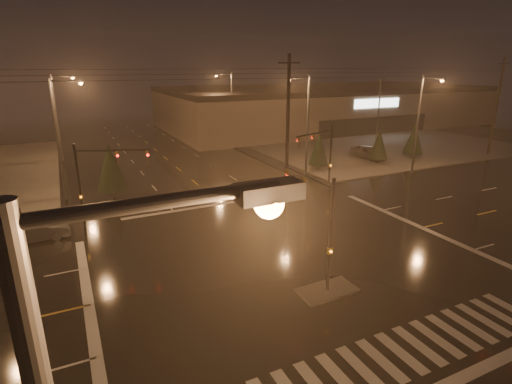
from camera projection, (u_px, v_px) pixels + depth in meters
ground at (287, 259)px, 23.69m from camera, size 140.00×140.00×0.00m
sidewalk_ne at (358, 139)px, 61.87m from camera, size 36.00×36.00×0.12m
median_island at (327, 290)px, 20.24m from camera, size 3.00×1.60×0.15m
crosswalk at (401, 352)px, 15.97m from camera, size 15.00×2.60×0.01m
stop_bar_far at (221, 204)px, 33.12m from camera, size 16.00×0.50×0.01m
parking_lot at (391, 139)px, 62.24m from camera, size 50.00×24.00×0.08m
retail_building at (325, 104)px, 76.52m from camera, size 60.20×28.30×7.20m
signal_mast_median at (320, 217)px, 19.92m from camera, size 0.25×4.59×6.00m
signal_mast_ne at (324, 151)px, 35.18m from camera, size 4.84×1.86×6.00m
signal_mast_nw at (94, 175)px, 27.29m from camera, size 4.84×1.86×6.00m
streetlight_1 at (61, 132)px, 32.73m from camera, size 2.77×0.32×10.00m
streetlight_2 at (59, 112)px, 46.45m from camera, size 2.77×0.32×10.00m
streetlight_3 at (305, 119)px, 40.30m from camera, size 2.77×0.32×10.00m
streetlight_4 at (230, 103)px, 57.46m from camera, size 2.77×0.32×10.00m
streetlight_6 at (420, 119)px, 40.67m from camera, size 0.32×2.77×10.00m
utility_pole_1 at (288, 120)px, 37.17m from camera, size 2.20×0.32×12.00m
utility_pole_2 at (496, 106)px, 49.63m from camera, size 2.20×0.32×12.00m
conifer_0 at (319, 149)px, 42.88m from camera, size 2.14×2.14×4.05m
conifer_1 at (379, 144)px, 45.84m from camera, size 2.13×2.13×4.02m
conifer_2 at (414, 139)px, 48.31m from camera, size 2.35×2.35×4.37m
conifer_3 at (111, 167)px, 34.09m from camera, size 2.55×2.55×4.68m
car_parked at (368, 152)px, 48.78m from camera, size 2.19×4.99×1.67m
car_crossing at (35, 231)px, 25.97m from camera, size 4.15×1.65×1.34m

